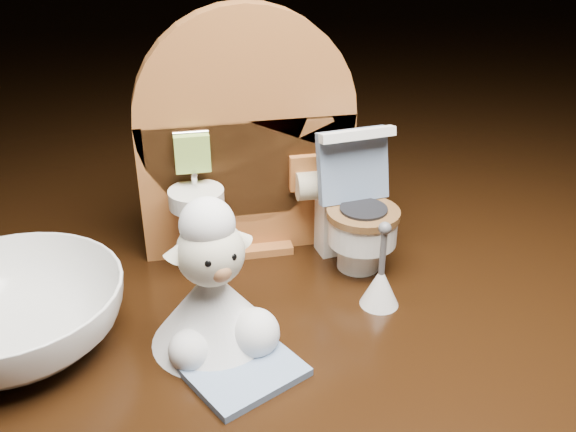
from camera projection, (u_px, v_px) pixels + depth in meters
name	position (u px, v px, depth m)	size (l,w,h in m)	color
backdrop_panel	(246.00, 150.00, 0.38)	(0.13, 0.05, 0.15)	#A45E2B
toy_toilet	(355.00, 215.00, 0.38)	(0.05, 0.06, 0.08)	white
bath_mat	(245.00, 371.00, 0.30)	(0.05, 0.04, 0.00)	#6A81A3
toilet_brush	(380.00, 283.00, 0.35)	(0.02, 0.02, 0.05)	white
plush_lamb	(214.00, 295.00, 0.31)	(0.06, 0.06, 0.08)	white
ceramic_bowl	(13.00, 316.00, 0.32)	(0.11, 0.11, 0.03)	white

